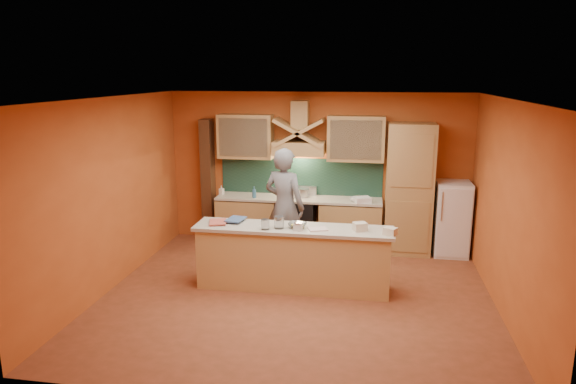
% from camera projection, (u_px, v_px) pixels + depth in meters
% --- Properties ---
extents(floor, '(5.50, 5.00, 0.01)m').
position_uv_depth(floor, '(297.00, 296.00, 7.36)').
color(floor, brown).
rests_on(floor, ground).
extents(ceiling, '(5.50, 5.00, 0.01)m').
position_uv_depth(ceiling, '(297.00, 99.00, 6.72)').
color(ceiling, white).
rests_on(ceiling, wall_back).
extents(wall_back, '(5.50, 0.02, 2.80)m').
position_uv_depth(wall_back, '(317.00, 169.00, 9.44)').
color(wall_back, '#BC5824').
rests_on(wall_back, floor).
extents(wall_front, '(5.50, 0.02, 2.80)m').
position_uv_depth(wall_front, '(256.00, 269.00, 4.64)').
color(wall_front, '#BC5824').
rests_on(wall_front, floor).
extents(wall_left, '(0.02, 5.00, 2.80)m').
position_uv_depth(wall_left, '(111.00, 194.00, 7.48)').
color(wall_left, '#BC5824').
rests_on(wall_left, floor).
extents(wall_right, '(0.02, 5.00, 2.80)m').
position_uv_depth(wall_right, '(508.00, 211.00, 6.60)').
color(wall_right, '#BC5824').
rests_on(wall_right, floor).
extents(base_cabinet_left, '(1.10, 0.60, 0.86)m').
position_uv_depth(base_cabinet_left, '(248.00, 221.00, 9.57)').
color(base_cabinet_left, tan).
rests_on(base_cabinet_left, floor).
extents(base_cabinet_right, '(1.10, 0.60, 0.86)m').
position_uv_depth(base_cabinet_right, '(350.00, 226.00, 9.27)').
color(base_cabinet_right, tan).
rests_on(base_cabinet_right, floor).
extents(counter_top, '(3.00, 0.62, 0.04)m').
position_uv_depth(counter_top, '(299.00, 199.00, 9.31)').
color(counter_top, '#B5AC99').
rests_on(counter_top, base_cabinet_left).
extents(stove, '(0.60, 0.58, 0.90)m').
position_uv_depth(stove, '(298.00, 222.00, 9.42)').
color(stove, black).
rests_on(stove, floor).
extents(backsplash, '(3.00, 0.03, 0.70)m').
position_uv_depth(backsplash, '(301.00, 177.00, 9.51)').
color(backsplash, '#163228').
rests_on(backsplash, wall_back).
extents(range_hood, '(0.92, 0.50, 0.24)m').
position_uv_depth(range_hood, '(299.00, 148.00, 9.15)').
color(range_hood, tan).
rests_on(range_hood, wall_back).
extents(hood_chimney, '(0.30, 0.30, 0.50)m').
position_uv_depth(hood_chimney, '(300.00, 115.00, 9.12)').
color(hood_chimney, tan).
rests_on(hood_chimney, wall_back).
extents(upper_cabinet_left, '(1.00, 0.35, 0.80)m').
position_uv_depth(upper_cabinet_left, '(246.00, 136.00, 9.34)').
color(upper_cabinet_left, tan).
rests_on(upper_cabinet_left, wall_back).
extents(upper_cabinet_right, '(1.00, 0.35, 0.80)m').
position_uv_depth(upper_cabinet_right, '(356.00, 139.00, 9.02)').
color(upper_cabinet_right, tan).
rests_on(upper_cabinet_right, wall_back).
extents(pantry_column, '(0.80, 0.60, 2.30)m').
position_uv_depth(pantry_column, '(409.00, 189.00, 8.94)').
color(pantry_column, tan).
rests_on(pantry_column, floor).
extents(fridge, '(0.58, 0.60, 1.30)m').
position_uv_depth(fridge, '(452.00, 219.00, 8.94)').
color(fridge, white).
rests_on(fridge, floor).
extents(trim_column_left, '(0.20, 0.30, 2.30)m').
position_uv_depth(trim_column_left, '(208.00, 180.00, 9.68)').
color(trim_column_left, '#472816').
rests_on(trim_column_left, floor).
extents(island_body, '(2.80, 0.55, 0.88)m').
position_uv_depth(island_body, '(293.00, 260.00, 7.56)').
color(island_body, tan).
rests_on(island_body, floor).
extents(island_top, '(2.90, 0.62, 0.05)m').
position_uv_depth(island_top, '(293.00, 229.00, 7.45)').
color(island_top, '#B5AC99').
rests_on(island_top, island_body).
extents(person, '(0.83, 0.69, 1.96)m').
position_uv_depth(person, '(284.00, 207.00, 8.44)').
color(person, slate).
rests_on(person, floor).
extents(pot_large, '(0.25, 0.25, 0.17)m').
position_uv_depth(pot_large, '(296.00, 194.00, 9.34)').
color(pot_large, silver).
rests_on(pot_large, stove).
extents(pot_small, '(0.20, 0.20, 0.15)m').
position_uv_depth(pot_small, '(303.00, 194.00, 9.34)').
color(pot_small, silver).
rests_on(pot_small, stove).
extents(soap_bottle_a, '(0.09, 0.09, 0.17)m').
position_uv_depth(soap_bottle_a, '(221.00, 190.00, 9.53)').
color(soap_bottle_a, silver).
rests_on(soap_bottle_a, counter_top).
extents(soap_bottle_b, '(0.09, 0.09, 0.21)m').
position_uv_depth(soap_bottle_b, '(254.00, 192.00, 9.26)').
color(soap_bottle_b, '#316388').
rests_on(soap_bottle_b, counter_top).
extents(bowl_back, '(0.24, 0.24, 0.07)m').
position_uv_depth(bowl_back, '(356.00, 200.00, 9.01)').
color(bowl_back, silver).
rests_on(bowl_back, counter_top).
extents(dish_rack, '(0.33, 0.30, 0.10)m').
position_uv_depth(dish_rack, '(362.00, 200.00, 8.95)').
color(dish_rack, white).
rests_on(dish_rack, counter_top).
extents(book_lower, '(0.33, 0.39, 0.03)m').
position_uv_depth(book_lower, '(209.00, 223.00, 7.61)').
color(book_lower, '#BA5242').
rests_on(book_lower, island_top).
extents(book_upper, '(0.29, 0.36, 0.02)m').
position_uv_depth(book_upper, '(228.00, 219.00, 7.74)').
color(book_upper, '#3B5783').
rests_on(book_upper, island_top).
extents(jar_large, '(0.17, 0.17, 0.17)m').
position_uv_depth(jar_large, '(279.00, 222.00, 7.37)').
color(jar_large, silver).
rests_on(jar_large, island_top).
extents(jar_small, '(0.14, 0.14, 0.15)m').
position_uv_depth(jar_small, '(265.00, 224.00, 7.32)').
color(jar_small, silver).
rests_on(jar_small, island_top).
extents(kitchen_scale, '(0.13, 0.13, 0.10)m').
position_uv_depth(kitchen_scale, '(298.00, 227.00, 7.29)').
color(kitchen_scale, silver).
rests_on(kitchen_scale, island_top).
extents(mixing_bowl, '(0.28, 0.28, 0.07)m').
position_uv_depth(mixing_bowl, '(297.00, 225.00, 7.42)').
color(mixing_bowl, silver).
rests_on(mixing_bowl, island_top).
extents(cloth, '(0.32, 0.28, 0.02)m').
position_uv_depth(cloth, '(318.00, 229.00, 7.32)').
color(cloth, beige).
rests_on(cloth, island_top).
extents(grocery_bag_a, '(0.23, 0.21, 0.12)m').
position_uv_depth(grocery_bag_a, '(360.00, 227.00, 7.26)').
color(grocery_bag_a, beige).
rests_on(grocery_bag_a, island_top).
extents(grocery_bag_b, '(0.21, 0.20, 0.10)m').
position_uv_depth(grocery_bag_b, '(390.00, 231.00, 7.08)').
color(grocery_bag_b, beige).
rests_on(grocery_bag_b, island_top).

